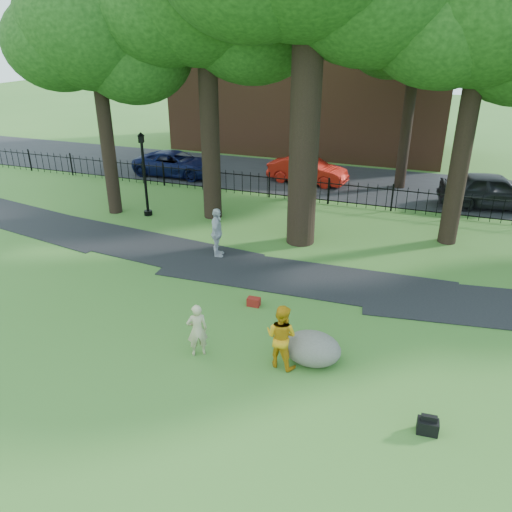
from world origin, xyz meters
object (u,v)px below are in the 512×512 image
at_px(woman, 197,330).
at_px(man, 281,336).
at_px(lamppost, 145,176).
at_px(boulder, 312,347).
at_px(red_sedan, 308,170).

bearing_deg(woman, man, 153.72).
bearing_deg(lamppost, man, -67.47).
bearing_deg(lamppost, boulder, -63.85).
relative_size(woman, red_sedan, 0.34).
relative_size(woman, man, 0.86).
height_order(man, boulder, man).
xyz_separation_m(woman, man, (2.16, 0.30, 0.12)).
relative_size(lamppost, red_sedan, 0.87).
height_order(man, lamppost, lamppost).
xyz_separation_m(man, boulder, (0.70, 0.44, -0.43)).
bearing_deg(man, lamppost, -31.94).
bearing_deg(boulder, lamppost, 140.17).
bearing_deg(lamppost, woman, -76.24).
bearing_deg(red_sedan, woman, -169.09).
bearing_deg(boulder, man, -148.21).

